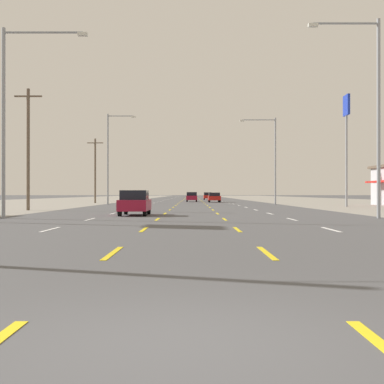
# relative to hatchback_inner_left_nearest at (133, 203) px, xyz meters

# --- Properties ---
(ground_plane) EXTENTS (572.00, 572.00, 0.00)m
(ground_plane) POSITION_rel_hatchback_inner_left_nearest_xyz_m (3.47, 39.16, -0.78)
(ground_plane) COLOR #4C4C4F
(lot_apron_left) EXTENTS (28.00, 440.00, 0.01)m
(lot_apron_left) POSITION_rel_hatchback_inner_left_nearest_xyz_m (-21.28, 39.16, -0.78)
(lot_apron_left) COLOR gray
(lot_apron_left) RESTS_ON ground
(lot_apron_right) EXTENTS (28.00, 440.00, 0.01)m
(lot_apron_right) POSITION_rel_hatchback_inner_left_nearest_xyz_m (28.22, 39.16, -0.78)
(lot_apron_right) COLOR gray
(lot_apron_right) RESTS_ON ground
(lane_markings) EXTENTS (10.64, 227.60, 0.01)m
(lane_markings) POSITION_rel_hatchback_inner_left_nearest_xyz_m (3.47, 77.66, -0.78)
(lane_markings) COLOR white
(lane_markings) RESTS_ON ground
(signal_span_wire) EXTENTS (25.79, 0.52, 9.38)m
(signal_span_wire) POSITION_rel_hatchback_inner_left_nearest_xyz_m (3.62, -18.78, 4.73)
(signal_span_wire) COLOR brown
(signal_span_wire) RESTS_ON ground
(hatchback_inner_left_nearest) EXTENTS (1.72, 3.90, 1.54)m
(hatchback_inner_left_nearest) POSITION_rel_hatchback_inner_left_nearest_xyz_m (0.00, 0.00, 0.00)
(hatchback_inner_left_nearest) COLOR maroon
(hatchback_inner_left_nearest) RESTS_ON ground
(sedan_inner_right_near) EXTENTS (1.80, 4.50, 1.46)m
(sedan_inner_right_near) POSITION_rel_hatchback_inner_left_nearest_xyz_m (6.88, 45.58, -0.03)
(sedan_inner_right_near) COLOR red
(sedan_inner_right_near) RESTS_ON ground
(hatchback_center_turn_mid) EXTENTS (1.72, 3.90, 1.54)m
(hatchback_center_turn_mid) POSITION_rel_hatchback_inner_left_nearest_xyz_m (3.48, 49.68, 0.00)
(hatchback_center_turn_mid) COLOR maroon
(hatchback_center_turn_mid) RESTS_ON ground
(hatchback_inner_right_midfar) EXTENTS (1.72, 3.90, 1.54)m
(hatchback_inner_right_midfar) POSITION_rel_hatchback_inner_left_nearest_xyz_m (6.80, 74.98, 0.00)
(hatchback_inner_right_midfar) COLOR red
(hatchback_inner_right_midfar) RESTS_ON ground
(pole_sign_right_row_1) EXTENTS (0.24, 1.67, 11.32)m
(pole_sign_right_row_1) POSITION_rel_hatchback_inner_left_nearest_xyz_m (19.18, 20.29, 7.52)
(pole_sign_right_row_1) COLOR gray
(pole_sign_right_row_1) RESTS_ON ground
(streetlight_left_row_0) EXTENTS (4.64, 0.26, 10.32)m
(streetlight_left_row_0) POSITION_rel_hatchback_inner_left_nearest_xyz_m (-6.21, -3.82, 5.22)
(streetlight_left_row_0) COLOR gray
(streetlight_left_row_0) RESTS_ON ground
(streetlight_right_row_0) EXTENTS (3.91, 0.26, 10.81)m
(streetlight_right_row_0) POSITION_rel_hatchback_inner_left_nearest_xyz_m (13.27, -3.82, 5.38)
(streetlight_right_row_0) COLOR gray
(streetlight_right_row_0) RESTS_ON ground
(streetlight_left_row_1) EXTENTS (3.47, 0.26, 10.98)m
(streetlight_left_row_1) POSITION_rel_hatchback_inner_left_nearest_xyz_m (-6.39, 30.42, 5.41)
(streetlight_left_row_1) COLOR gray
(streetlight_left_row_1) RESTS_ON ground
(streetlight_right_row_1) EXTENTS (4.41, 0.26, 10.51)m
(streetlight_right_row_1) POSITION_rel_hatchback_inner_left_nearest_xyz_m (13.19, 30.42, 5.29)
(streetlight_right_row_1) COLOR gray
(streetlight_right_row_1) RESTS_ON ground
(utility_pole_left_row_0) EXTENTS (2.20, 0.26, 9.69)m
(utility_pole_left_row_0) POSITION_rel_hatchback_inner_left_nearest_xyz_m (-9.53, 9.22, 4.26)
(utility_pole_left_row_0) COLOR brown
(utility_pole_left_row_0) RESTS_ON ground
(utility_pole_left_row_1) EXTENTS (2.20, 0.26, 8.99)m
(utility_pole_left_row_1) POSITION_rel_hatchback_inner_left_nearest_xyz_m (-10.01, 39.90, 3.91)
(utility_pole_left_row_1) COLOR brown
(utility_pole_left_row_1) RESTS_ON ground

